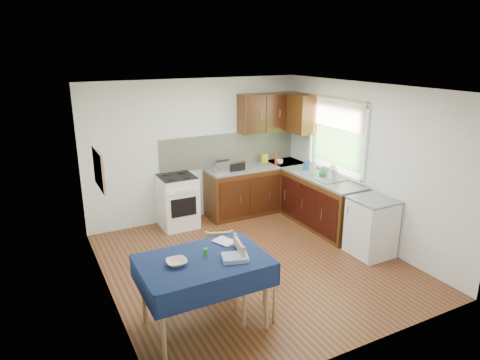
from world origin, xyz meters
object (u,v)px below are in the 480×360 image
chair_far (219,257)px  toaster (222,166)px  dining_table (204,268)px  chair_near (251,276)px  sandwich_press (234,165)px  kettle (333,173)px  dish_rack (330,179)px

chair_far → toaster: bearing=-95.7°
dining_table → chair_near: (0.54, -0.08, -0.20)m
sandwich_press → kettle: size_ratio=1.18×
chair_near → kettle: size_ratio=3.76×
dish_rack → kettle: bearing=28.5°
dining_table → chair_near: chair_near is taller
dining_table → chair_near: size_ratio=1.39×
chair_near → sandwich_press: (1.22, 2.85, 0.47)m
chair_far → sandwich_press: bearing=-100.6°
kettle → chair_far: bearing=-161.1°
chair_far → kettle: (2.47, 0.84, 0.56)m
kettle → dining_table: bearing=-153.3°
dish_rack → kettle: 0.10m
chair_far → chair_near: (0.07, -0.71, 0.07)m
chair_far → kettle: size_ratio=3.29×
dish_rack → chair_near: bearing=-124.1°
toaster → kettle: kettle is taller
dining_table → kettle: bearing=44.9°
chair_far → sandwich_press: 2.56m
chair_far → kettle: bearing=-140.5°
dining_table → dish_rack: (2.89, 1.47, 0.20)m
dining_table → toaster: 3.13m
toaster → kettle: (1.43, -1.25, 0.02)m
chair_far → chair_near: 0.72m
chair_far → sandwich_press: size_ratio=2.78×
chair_far → dish_rack: dish_rack is taller
chair_near → dining_table: bearing=94.0°
dining_table → dish_rack: size_ratio=3.00×
sandwich_press → dish_rack: bearing=-70.5°
toaster → sandwich_press: bearing=33.6°
kettle → sandwich_press: bearing=132.2°
dish_rack → kettle: (0.05, 0.00, 0.09)m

